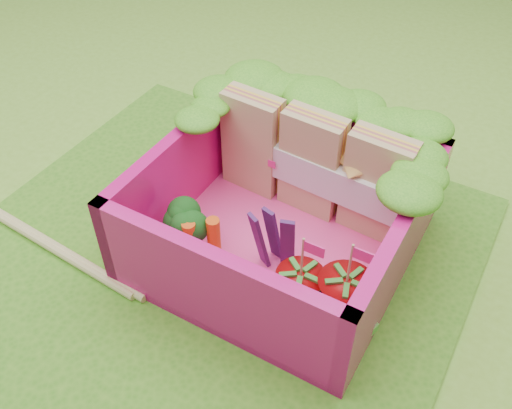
{
  "coord_description": "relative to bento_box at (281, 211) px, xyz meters",
  "views": [
    {
      "loc": [
        1.24,
        -1.6,
        2.32
      ],
      "look_at": [
        0.15,
        0.29,
        0.28
      ],
      "focal_mm": 40.0,
      "sensor_mm": 36.0,
      "label": 1
    }
  ],
  "objects": [
    {
      "name": "strawberry_right",
      "position": [
        0.48,
        -0.29,
        -0.09
      ],
      "size": [
        0.26,
        0.26,
        0.5
      ],
      "color": "#B90E0B",
      "rests_on": "bento_floor"
    },
    {
      "name": "carrot_sticks",
      "position": [
        -0.28,
        -0.31,
        -0.09
      ],
      "size": [
        0.16,
        0.15,
        0.28
      ],
      "color": "#EA5A13",
      "rests_on": "bento_floor"
    },
    {
      "name": "bento_floor",
      "position": [
        0.0,
        0.0,
        -0.25
      ],
      "size": [
        1.3,
        1.3,
        0.05
      ],
      "primitive_type": "cube",
      "color": "#FF4194",
      "rests_on": "placemat"
    },
    {
      "name": "sandwich_stack",
      "position": [
        0.01,
        0.34,
        0.07
      ],
      "size": [
        1.1,
        0.24,
        0.6
      ],
      "color": "tan",
      "rests_on": "bento_floor"
    },
    {
      "name": "lettuce_ruffle",
      "position": [
        -0.0,
        0.47,
        0.33
      ],
      "size": [
        1.43,
        0.77,
        0.11
      ],
      "color": "#2B8D19",
      "rests_on": "bento_box"
    },
    {
      "name": "strawberry_left",
      "position": [
        0.28,
        -0.33,
        -0.1
      ],
      "size": [
        0.23,
        0.23,
        0.47
      ],
      "color": "#B90E0B",
      "rests_on": "bento_floor"
    },
    {
      "name": "purple_wedges",
      "position": [
        0.04,
        -0.16,
        -0.04
      ],
      "size": [
        0.2,
        0.12,
        0.38
      ],
      "color": "#451650",
      "rests_on": "bento_floor"
    },
    {
      "name": "broccoli",
      "position": [
        -0.43,
        -0.28,
        -0.04
      ],
      "size": [
        0.34,
        0.34,
        0.26
      ],
      "color": "#558D44",
      "rests_on": "bento_floor"
    },
    {
      "name": "placemat",
      "position": [
        -0.3,
        -0.29,
        -0.29
      ],
      "size": [
        2.6,
        2.6,
        0.03
      ],
      "primitive_type": "cube",
      "color": "#499321",
      "rests_on": "ground"
    },
    {
      "name": "bento_box",
      "position": [
        0.0,
        0.0,
        0.0
      ],
      "size": [
        1.3,
        1.3,
        0.55
      ],
      "color": "#DD1279",
      "rests_on": "placemat"
    },
    {
      "name": "chopsticks",
      "position": [
        -1.42,
        -0.6,
        -0.25
      ],
      "size": [
        2.03,
        0.19,
        0.05
      ],
      "color": "#E6D37E",
      "rests_on": "placemat"
    },
    {
      "name": "ground",
      "position": [
        -0.3,
        -0.29,
        -0.31
      ],
      "size": [
        14.0,
        14.0,
        0.0
      ],
      "primitive_type": "plane",
      "color": "#7BB533",
      "rests_on": "ground"
    },
    {
      "name": "snap_peas",
      "position": [
        0.4,
        -0.23,
        -0.2
      ],
      "size": [
        0.58,
        0.6,
        0.05
      ],
      "color": "#4EA333",
      "rests_on": "bento_floor"
    }
  ]
}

